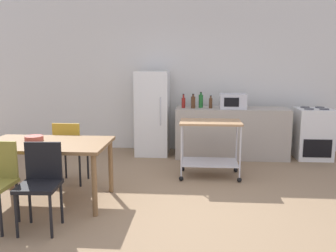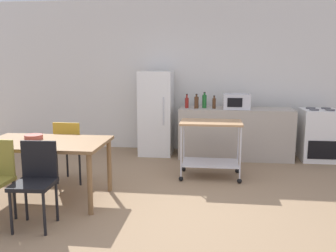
{
  "view_description": "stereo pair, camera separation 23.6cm",
  "coord_description": "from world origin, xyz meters",
  "px_view_note": "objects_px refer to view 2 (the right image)",
  "views": [
    {
      "loc": [
        0.26,
        -3.98,
        1.7
      ],
      "look_at": [
        -0.14,
        1.2,
        0.8
      ],
      "focal_mm": 39.06,
      "sensor_mm": 36.0,
      "label": 1
    },
    {
      "loc": [
        0.49,
        -3.96,
        1.7
      ],
      "look_at": [
        -0.14,
        1.2,
        0.8
      ],
      "focal_mm": 39.06,
      "sensor_mm": 36.0,
      "label": 2
    }
  ],
  "objects_px": {
    "refrigerator": "(156,113)",
    "bottle_sparkling_water": "(214,103)",
    "fruit_bowl": "(34,137)",
    "bottle_vinegar": "(196,102)",
    "chair_black": "(36,178)",
    "dining_table": "(45,147)",
    "stove_oven": "(318,135)",
    "microwave": "(237,101)",
    "bottle_sesame_oil": "(187,102)",
    "kitchen_cart": "(211,140)",
    "bottle_hot_sauce": "(204,101)",
    "chair_mustard": "(71,147)"
  },
  "relations": [
    {
      "from": "chair_mustard",
      "to": "fruit_bowl",
      "type": "height_order",
      "value": "chair_mustard"
    },
    {
      "from": "stove_oven",
      "to": "microwave",
      "type": "bearing_deg",
      "value": -176.64
    },
    {
      "from": "refrigerator",
      "to": "bottle_sesame_oil",
      "type": "distance_m",
      "value": 0.64
    },
    {
      "from": "chair_mustard",
      "to": "stove_oven",
      "type": "distance_m",
      "value": 4.22
    },
    {
      "from": "dining_table",
      "to": "stove_oven",
      "type": "height_order",
      "value": "stove_oven"
    },
    {
      "from": "chair_black",
      "to": "chair_mustard",
      "type": "height_order",
      "value": "same"
    },
    {
      "from": "kitchen_cart",
      "to": "fruit_bowl",
      "type": "distance_m",
      "value": 2.47
    },
    {
      "from": "kitchen_cart",
      "to": "fruit_bowl",
      "type": "bearing_deg",
      "value": -154.45
    },
    {
      "from": "chair_black",
      "to": "microwave",
      "type": "height_order",
      "value": "microwave"
    },
    {
      "from": "chair_mustard",
      "to": "stove_oven",
      "type": "xyz_separation_m",
      "value": [
        3.85,
        1.73,
        -0.07
      ]
    },
    {
      "from": "bottle_vinegar",
      "to": "bottle_hot_sauce",
      "type": "xyz_separation_m",
      "value": [
        0.14,
        0.1,
        0.01
      ]
    },
    {
      "from": "chair_mustard",
      "to": "bottle_sesame_oil",
      "type": "bearing_deg",
      "value": -130.84
    },
    {
      "from": "dining_table",
      "to": "bottle_sesame_oil",
      "type": "xyz_separation_m",
      "value": [
        1.58,
        2.34,
        0.33
      ]
    },
    {
      "from": "chair_black",
      "to": "bottle_hot_sauce",
      "type": "height_order",
      "value": "bottle_hot_sauce"
    },
    {
      "from": "refrigerator",
      "to": "bottle_sparkling_water",
      "type": "xyz_separation_m",
      "value": [
        1.07,
        -0.17,
        0.22
      ]
    },
    {
      "from": "refrigerator",
      "to": "dining_table",
      "type": "bearing_deg",
      "value": -111.9
    },
    {
      "from": "kitchen_cart",
      "to": "bottle_sesame_oil",
      "type": "xyz_separation_m",
      "value": [
        -0.44,
        1.17,
        0.43
      ]
    },
    {
      "from": "bottle_hot_sauce",
      "to": "bottle_sparkling_water",
      "type": "height_order",
      "value": "bottle_hot_sauce"
    },
    {
      "from": "microwave",
      "to": "bottle_hot_sauce",
      "type": "bearing_deg",
      "value": 171.98
    },
    {
      "from": "chair_mustard",
      "to": "refrigerator",
      "type": "height_order",
      "value": "refrigerator"
    },
    {
      "from": "fruit_bowl",
      "to": "bottle_vinegar",
      "type": "bearing_deg",
      "value": 48.34
    },
    {
      "from": "chair_mustard",
      "to": "microwave",
      "type": "height_order",
      "value": "microwave"
    },
    {
      "from": "dining_table",
      "to": "stove_oven",
      "type": "distance_m",
      "value": 4.58
    },
    {
      "from": "refrigerator",
      "to": "fruit_bowl",
      "type": "height_order",
      "value": "refrigerator"
    },
    {
      "from": "microwave",
      "to": "fruit_bowl",
      "type": "height_order",
      "value": "microwave"
    },
    {
      "from": "bottle_hot_sauce",
      "to": "dining_table",
      "type": "bearing_deg",
      "value": -128.25
    },
    {
      "from": "bottle_sesame_oil",
      "to": "fruit_bowl",
      "type": "distance_m",
      "value": 2.86
    },
    {
      "from": "bottle_sparkling_water",
      "to": "chair_black",
      "type": "bearing_deg",
      "value": -121.26
    },
    {
      "from": "stove_oven",
      "to": "chair_black",
      "type": "bearing_deg",
      "value": -139.66
    },
    {
      "from": "chair_black",
      "to": "bottle_vinegar",
      "type": "bearing_deg",
      "value": 59.73
    },
    {
      "from": "refrigerator",
      "to": "bottle_vinegar",
      "type": "distance_m",
      "value": 0.81
    },
    {
      "from": "stove_oven",
      "to": "fruit_bowl",
      "type": "xyz_separation_m",
      "value": [
        -4.1,
        -2.3,
        0.33
      ]
    },
    {
      "from": "refrigerator",
      "to": "bottle_sparkling_water",
      "type": "distance_m",
      "value": 1.1
    },
    {
      "from": "chair_black",
      "to": "bottle_sparkling_water",
      "type": "relative_size",
      "value": 3.85
    },
    {
      "from": "chair_black",
      "to": "microwave",
      "type": "distance_m",
      "value": 3.8
    },
    {
      "from": "stove_oven",
      "to": "bottle_vinegar",
      "type": "xyz_separation_m",
      "value": [
        -2.15,
        -0.1,
        0.56
      ]
    },
    {
      "from": "microwave",
      "to": "bottle_sparkling_water",
      "type": "bearing_deg",
      "value": -179.38
    },
    {
      "from": "bottle_sparkling_water",
      "to": "microwave",
      "type": "xyz_separation_m",
      "value": [
        0.39,
        0.0,
        0.03
      ]
    },
    {
      "from": "chair_mustard",
      "to": "bottle_hot_sauce",
      "type": "bearing_deg",
      "value": -135.17
    },
    {
      "from": "kitchen_cart",
      "to": "microwave",
      "type": "xyz_separation_m",
      "value": [
        0.43,
        1.15,
        0.46
      ]
    },
    {
      "from": "stove_oven",
      "to": "bottle_hot_sauce",
      "type": "height_order",
      "value": "bottle_hot_sauce"
    },
    {
      "from": "chair_mustard",
      "to": "stove_oven",
      "type": "relative_size",
      "value": 0.97
    },
    {
      "from": "bottle_hot_sauce",
      "to": "chair_mustard",
      "type": "bearing_deg",
      "value": -136.96
    },
    {
      "from": "kitchen_cart",
      "to": "fruit_bowl",
      "type": "height_order",
      "value": "kitchen_cart"
    },
    {
      "from": "bottle_sesame_oil",
      "to": "bottle_vinegar",
      "type": "height_order",
      "value": "bottle_vinegar"
    },
    {
      "from": "dining_table",
      "to": "kitchen_cart",
      "type": "distance_m",
      "value": 2.34
    },
    {
      "from": "dining_table",
      "to": "stove_oven",
      "type": "xyz_separation_m",
      "value": [
        3.9,
        2.4,
        -0.22
      ]
    },
    {
      "from": "dining_table",
      "to": "chair_mustard",
      "type": "bearing_deg",
      "value": 86.06
    },
    {
      "from": "bottle_hot_sauce",
      "to": "bottle_sparkling_water",
      "type": "relative_size",
      "value": 1.22
    },
    {
      "from": "dining_table",
      "to": "fruit_bowl",
      "type": "xyz_separation_m",
      "value": [
        -0.2,
        0.11,
        0.11
      ]
    }
  ]
}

